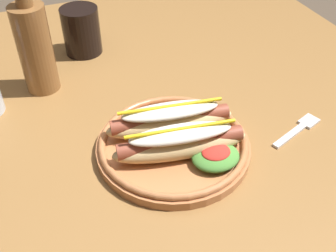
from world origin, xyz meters
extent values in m
cube|color=olive|center=(0.00, 0.00, 0.72)|extent=(1.13, 0.97, 0.04)
cylinder|color=olive|center=(0.48, 0.39, 0.35)|extent=(0.06, 0.06, 0.70)
cylinder|color=#B77042|center=(0.00, -0.20, 0.75)|extent=(0.26, 0.26, 0.02)
torus|color=#B77042|center=(0.00, -0.20, 0.76)|extent=(0.25, 0.25, 0.01)
ellipsoid|color=tan|center=(0.00, -0.23, 0.78)|extent=(0.23, 0.08, 0.04)
cylinder|color=brown|center=(0.00, -0.23, 0.78)|extent=(0.20, 0.05, 0.03)
ellipsoid|color=silver|center=(0.00, -0.23, 0.80)|extent=(0.17, 0.07, 0.02)
cylinder|color=yellow|center=(0.00, -0.23, 0.81)|extent=(0.18, 0.03, 0.01)
ellipsoid|color=tan|center=(0.01, -0.17, 0.78)|extent=(0.23, 0.08, 0.04)
cylinder|color=brown|center=(0.01, -0.17, 0.78)|extent=(0.20, 0.05, 0.03)
ellipsoid|color=silver|center=(0.01, -0.17, 0.80)|extent=(0.17, 0.07, 0.02)
cylinder|color=yellow|center=(0.01, -0.17, 0.81)|extent=(0.18, 0.03, 0.01)
ellipsoid|color=#4C8C38|center=(0.05, -0.26, 0.77)|extent=(0.08, 0.07, 0.02)
ellipsoid|color=red|center=(0.05, -0.26, 0.78)|extent=(0.05, 0.04, 0.01)
cube|color=silver|center=(0.20, -0.24, 0.74)|extent=(0.08, 0.04, 0.00)
cube|color=silver|center=(0.26, -0.22, 0.74)|extent=(0.04, 0.04, 0.00)
cylinder|color=black|center=(-0.07, 0.19, 0.79)|extent=(0.08, 0.08, 0.11)
cylinder|color=brown|center=(-0.18, 0.08, 0.83)|extent=(0.07, 0.07, 0.18)
camera|label=1|loc=(-0.19, -0.66, 1.22)|focal=43.48mm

